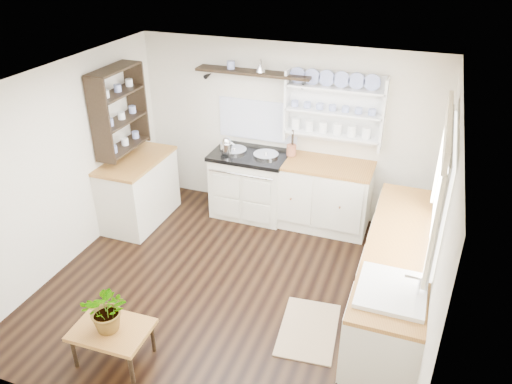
# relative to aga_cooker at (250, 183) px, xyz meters

# --- Properties ---
(floor) EXTENTS (4.00, 3.80, 0.01)m
(floor) POSITION_rel_aga_cooker_xyz_m (0.37, -1.57, -0.46)
(floor) COLOR black
(floor) RESTS_ON ground
(wall_back) EXTENTS (4.00, 0.02, 2.30)m
(wall_back) POSITION_rel_aga_cooker_xyz_m (0.37, 0.33, 0.69)
(wall_back) COLOR beige
(wall_back) RESTS_ON ground
(wall_right) EXTENTS (0.02, 3.80, 2.30)m
(wall_right) POSITION_rel_aga_cooker_xyz_m (2.37, -1.57, 0.69)
(wall_right) COLOR beige
(wall_right) RESTS_ON ground
(wall_left) EXTENTS (0.02, 3.80, 2.30)m
(wall_left) POSITION_rel_aga_cooker_xyz_m (-1.63, -1.57, 0.69)
(wall_left) COLOR beige
(wall_left) RESTS_ON ground
(ceiling) EXTENTS (4.00, 3.80, 0.01)m
(ceiling) POSITION_rel_aga_cooker_xyz_m (0.37, -1.57, 1.84)
(ceiling) COLOR white
(ceiling) RESTS_ON wall_back
(window) EXTENTS (0.08, 1.55, 1.22)m
(window) POSITION_rel_aga_cooker_xyz_m (2.32, -1.42, 1.11)
(window) COLOR white
(window) RESTS_ON wall_right
(aga_cooker) EXTENTS (1.01, 0.70, 0.93)m
(aga_cooker) POSITION_rel_aga_cooker_xyz_m (0.00, 0.00, 0.00)
(aga_cooker) COLOR beige
(aga_cooker) RESTS_ON floor
(back_cabinets) EXTENTS (1.27, 0.63, 0.90)m
(back_cabinets) POSITION_rel_aga_cooker_xyz_m (0.97, 0.03, 0.00)
(back_cabinets) COLOR silver
(back_cabinets) RESTS_ON floor
(right_cabinets) EXTENTS (0.62, 2.43, 0.90)m
(right_cabinets) POSITION_rel_aga_cooker_xyz_m (2.07, -1.47, 0.00)
(right_cabinets) COLOR silver
(right_cabinets) RESTS_ON floor
(belfast_sink) EXTENTS (0.55, 0.60, 0.45)m
(belfast_sink) POSITION_rel_aga_cooker_xyz_m (2.07, -2.22, 0.34)
(belfast_sink) COLOR white
(belfast_sink) RESTS_ON right_cabinets
(left_cabinets) EXTENTS (0.62, 1.13, 0.90)m
(left_cabinets) POSITION_rel_aga_cooker_xyz_m (-1.33, -0.67, 0.00)
(left_cabinets) COLOR silver
(left_cabinets) RESTS_ON floor
(plate_rack) EXTENTS (1.20, 0.22, 0.90)m
(plate_rack) POSITION_rel_aga_cooker_xyz_m (1.02, 0.29, 1.10)
(plate_rack) COLOR white
(plate_rack) RESTS_ON wall_back
(high_shelf) EXTENTS (1.50, 0.29, 0.16)m
(high_shelf) POSITION_rel_aga_cooker_xyz_m (-0.03, 0.21, 1.45)
(high_shelf) COLOR black
(high_shelf) RESTS_ON wall_back
(left_shelving) EXTENTS (0.28, 0.80, 1.05)m
(left_shelving) POSITION_rel_aga_cooker_xyz_m (-1.47, -0.67, 1.09)
(left_shelving) COLOR black
(left_shelving) RESTS_ON wall_left
(kettle) EXTENTS (0.16, 0.16, 0.20)m
(kettle) POSITION_rel_aga_cooker_xyz_m (-0.28, -0.12, 0.57)
(kettle) COLOR silver
(kettle) RESTS_ON aga_cooker
(utensil_crock) EXTENTS (0.12, 0.12, 0.14)m
(utensil_crock) POSITION_rel_aga_cooker_xyz_m (0.53, 0.11, 0.52)
(utensil_crock) COLOR #995438
(utensil_crock) RESTS_ON back_cabinets
(center_table) EXTENTS (0.70, 0.51, 0.37)m
(center_table) POSITION_rel_aga_cooker_xyz_m (-0.24, -2.91, -0.13)
(center_table) COLOR brown
(center_table) RESTS_ON floor
(potted_plant) EXTENTS (0.49, 0.45, 0.45)m
(potted_plant) POSITION_rel_aga_cooker_xyz_m (-0.24, -2.91, 0.14)
(potted_plant) COLOR #3F7233
(potted_plant) RESTS_ON center_table
(floor_rug) EXTENTS (0.63, 0.90, 0.02)m
(floor_rug) POSITION_rel_aga_cooker_xyz_m (1.35, -1.95, -0.45)
(floor_rug) COLOR #896C4F
(floor_rug) RESTS_ON floor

